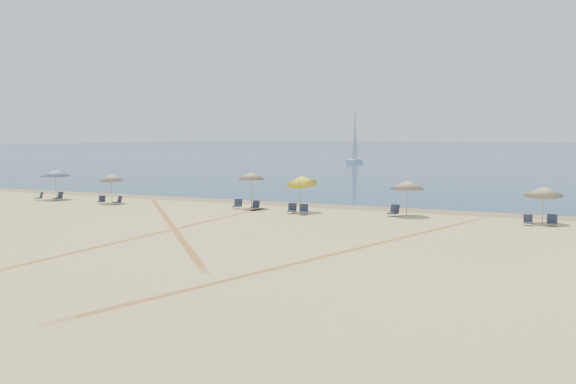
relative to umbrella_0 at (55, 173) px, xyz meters
name	(u,v)px	position (x,y,z in m)	size (l,w,h in m)	color
ground	(73,270)	(20.02, -19.18, -2.13)	(160.00, 160.00, 0.00)	tan
ocean	(514,149)	(20.02, 205.82, -2.13)	(500.00, 500.00, 0.00)	#0C2151
wet_sand	(310,205)	(20.02, 4.82, -2.13)	(500.00, 500.00, 0.00)	olive
umbrella_0	(55,173)	(0.00, 0.00, 0.00)	(2.33, 2.33, 2.47)	gray
umbrella_1	(111,177)	(5.93, -0.35, -0.16)	(1.99, 1.99, 2.31)	gray
umbrella_2	(251,176)	(17.09, 1.07, 0.18)	(1.94, 1.94, 2.66)	gray
umbrella_3	(301,180)	(21.07, 0.66, 0.04)	(2.04, 2.12, 2.69)	gray
umbrella_4	(407,185)	(27.97, 1.60, -0.13)	(2.22, 2.22, 2.35)	gray
umbrella_5	(544,191)	(35.98, 1.59, -0.22)	(2.16, 2.20, 2.30)	gray
chair_0	(40,197)	(-0.75, -0.99, -1.85)	(0.73, 0.78, 0.64)	#1B1F2D
chair_1	(59,197)	(0.76, -0.47, -1.83)	(0.63, 0.72, 0.68)	#1B1F2D
chair_2	(101,200)	(5.42, -0.93, -1.87)	(0.68, 0.73, 0.61)	#1B1F2D
chair_3	(118,201)	(6.96, -0.87, -1.85)	(0.72, 0.77, 0.64)	#1B1F2D
chair_4	(238,204)	(16.27, 0.54, -1.83)	(0.68, 0.76, 0.68)	#1B1F2D
chair_5	(255,206)	(17.59, 0.71, -1.86)	(0.59, 0.66, 0.61)	#1B1F2D
chair_6	(292,209)	(20.82, -0.33, -1.83)	(0.72, 0.79, 0.68)	#1B1F2D
chair_7	(304,210)	(21.74, -0.50, -1.83)	(0.80, 0.84, 0.69)	#1B1F2D
chair_8	(394,211)	(27.24, 1.17, -1.81)	(0.76, 0.84, 0.74)	#1B1F2D
chair_9	(528,221)	(35.27, 0.45, -1.86)	(0.62, 0.69, 0.62)	#1B1F2D
chair_10	(552,221)	(36.51, 0.67, -1.84)	(0.58, 0.67, 0.67)	#1B1F2D
sailboat_0	(355,147)	(1.67, 71.71, 0.69)	(1.98, 6.36, 9.35)	white
tire_tracks	(212,235)	(20.50, -9.82, -2.13)	(50.63, 42.45, 0.00)	tan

